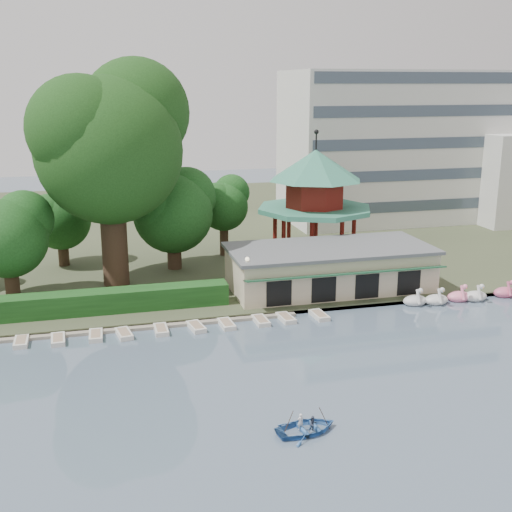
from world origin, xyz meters
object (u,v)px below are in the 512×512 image
object	(u,v)px
dock	(84,331)
pavilion	(315,194)
boathouse	(329,267)
rowboat_with_passengers	(307,424)
big_tree	(110,138)

from	to	relation	value
dock	pavilion	world-z (taller)	pavilion
boathouse	pavilion	size ratio (longest dim) A/B	1.38
dock	rowboat_with_passengers	bearing A→B (deg)	-56.82
boathouse	big_tree	xyz separation A→B (m)	(-18.82, 6.24, 11.59)
boathouse	big_tree	distance (m)	22.97
boathouse	rowboat_with_passengers	xyz separation A→B (m)	(-10.02, -23.10, -1.86)
boathouse	rowboat_with_passengers	bearing A→B (deg)	-113.45
dock	big_tree	xyz separation A→B (m)	(3.18, 11.01, 13.84)
dock	boathouse	xyz separation A→B (m)	(22.00, 4.77, 2.25)
pavilion	big_tree	size ratio (longest dim) A/B	0.65
pavilion	big_tree	bearing A→B (deg)	-169.70
dock	boathouse	size ratio (longest dim) A/B	1.83
boathouse	pavilion	distance (m)	11.43
big_tree	rowboat_with_passengers	xyz separation A→B (m)	(8.80, -29.34, -13.45)
pavilion	big_tree	world-z (taller)	big_tree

